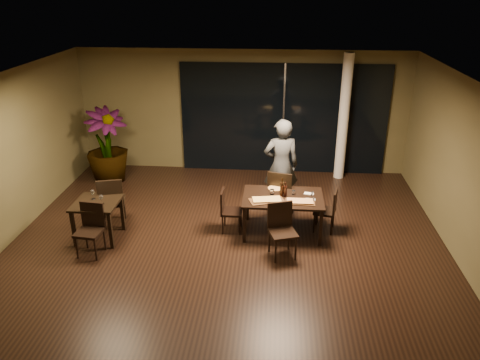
# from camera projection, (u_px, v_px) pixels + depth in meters

# --- Properties ---
(ground) EXTENTS (8.00, 8.00, 0.00)m
(ground) POSITION_uv_depth(u_px,v_px,m) (226.00, 252.00, 8.37)
(ground) COLOR black
(ground) RESTS_ON ground
(wall_back) EXTENTS (8.00, 0.10, 3.00)m
(wall_back) POSITION_uv_depth(u_px,v_px,m) (243.00, 111.00, 11.49)
(wall_back) COLOR brown
(wall_back) RESTS_ON ground
(wall_front) EXTENTS (8.00, 0.10, 3.00)m
(wall_front) POSITION_uv_depth(u_px,v_px,m) (173.00, 352.00, 4.07)
(wall_front) COLOR brown
(wall_front) RESTS_ON ground
(wall_right) EXTENTS (0.10, 8.00, 3.00)m
(wall_right) POSITION_uv_depth(u_px,v_px,m) (476.00, 182.00, 7.48)
(wall_right) COLOR brown
(wall_right) RESTS_ON ground
(ceiling) EXTENTS (8.00, 8.00, 0.04)m
(ceiling) POSITION_uv_depth(u_px,v_px,m) (223.00, 83.00, 7.18)
(ceiling) COLOR silver
(ceiling) RESTS_ON wall_back
(window_panel) EXTENTS (5.00, 0.06, 2.70)m
(window_panel) POSITION_uv_depth(u_px,v_px,m) (283.00, 119.00, 11.39)
(window_panel) COLOR black
(window_panel) RESTS_ON ground
(column) EXTENTS (0.24, 0.24, 3.00)m
(column) POSITION_uv_depth(u_px,v_px,m) (344.00, 118.00, 10.94)
(column) COLOR white
(column) RESTS_ON ground
(main_table) EXTENTS (1.50, 1.00, 0.75)m
(main_table) POSITION_uv_depth(u_px,v_px,m) (283.00, 200.00, 8.76)
(main_table) COLOR black
(main_table) RESTS_ON ground
(side_table) EXTENTS (0.80, 0.80, 0.75)m
(side_table) POSITION_uv_depth(u_px,v_px,m) (97.00, 208.00, 8.58)
(side_table) COLOR black
(side_table) RESTS_ON ground
(chair_main_far) EXTENTS (0.59, 0.59, 1.05)m
(chair_main_far) POSITION_uv_depth(u_px,v_px,m) (281.00, 192.00, 9.31)
(chair_main_far) COLOR black
(chair_main_far) RESTS_ON ground
(chair_main_near) EXTENTS (0.56, 0.56, 0.96)m
(chair_main_near) POSITION_uv_depth(u_px,v_px,m) (281.00, 227.00, 8.12)
(chair_main_near) COLOR black
(chair_main_near) RESTS_ON ground
(chair_main_left) EXTENTS (0.40, 0.40, 0.84)m
(chair_main_left) POSITION_uv_depth(u_px,v_px,m) (228.00, 208.00, 8.91)
(chair_main_left) COLOR black
(chair_main_left) RESTS_ON ground
(chair_main_right) EXTENTS (0.47, 0.47, 0.86)m
(chair_main_right) POSITION_uv_depth(u_px,v_px,m) (329.00, 208.00, 8.89)
(chair_main_right) COLOR black
(chair_main_right) RESTS_ON ground
(chair_side_far) EXTENTS (0.58, 0.58, 1.03)m
(chair_side_far) POSITION_uv_depth(u_px,v_px,m) (112.00, 200.00, 9.02)
(chair_side_far) COLOR black
(chair_side_far) RESTS_ON ground
(chair_side_near) EXTENTS (0.47, 0.47, 0.93)m
(chair_side_near) POSITION_uv_depth(u_px,v_px,m) (91.00, 226.00, 8.17)
(chair_side_near) COLOR black
(chair_side_near) RESTS_ON ground
(diner) EXTENTS (0.73, 0.54, 1.96)m
(diner) POSITION_uv_depth(u_px,v_px,m) (281.00, 166.00, 9.56)
(diner) COLOR #303335
(diner) RESTS_ON ground
(potted_plant) EXTENTS (1.36, 1.36, 1.76)m
(potted_plant) POSITION_uv_depth(u_px,v_px,m) (107.00, 146.00, 11.01)
(potted_plant) COLOR #234918
(potted_plant) RESTS_ON ground
(pizza_board_left) EXTENTS (0.69, 0.50, 0.01)m
(pizza_board_left) POSITION_uv_depth(u_px,v_px,m) (267.00, 200.00, 8.57)
(pizza_board_left) COLOR #432915
(pizza_board_left) RESTS_ON main_table
(pizza_board_right) EXTENTS (0.54, 0.29, 0.01)m
(pizza_board_right) POSITION_uv_depth(u_px,v_px,m) (300.00, 202.00, 8.50)
(pizza_board_right) COLOR #422815
(pizza_board_right) RESTS_ON main_table
(oblong_pizza_left) EXTENTS (0.52, 0.30, 0.02)m
(oblong_pizza_left) POSITION_uv_depth(u_px,v_px,m) (267.00, 200.00, 8.56)
(oblong_pizza_left) COLOR #670909
(oblong_pizza_left) RESTS_ON pizza_board_left
(oblong_pizza_right) EXTENTS (0.46, 0.21, 0.02)m
(oblong_pizza_right) POSITION_uv_depth(u_px,v_px,m) (300.00, 201.00, 8.49)
(oblong_pizza_right) COLOR maroon
(oblong_pizza_right) RESTS_ON pizza_board_right
(round_pizza) EXTENTS (0.27, 0.27, 0.01)m
(round_pizza) POSITION_uv_depth(u_px,v_px,m) (275.00, 189.00, 9.06)
(round_pizza) COLOR red
(round_pizza) RESTS_ON main_table
(bottle_a) EXTENTS (0.06, 0.06, 0.28)m
(bottle_a) POSITION_uv_depth(u_px,v_px,m) (282.00, 189.00, 8.69)
(bottle_a) COLOR black
(bottle_a) RESTS_ON main_table
(bottle_b) EXTENTS (0.06, 0.06, 0.29)m
(bottle_b) POSITION_uv_depth(u_px,v_px,m) (285.00, 189.00, 8.69)
(bottle_b) COLOR black
(bottle_b) RESTS_ON main_table
(bottle_c) EXTENTS (0.07, 0.07, 0.32)m
(bottle_c) POSITION_uv_depth(u_px,v_px,m) (282.00, 186.00, 8.79)
(bottle_c) COLOR black
(bottle_c) RESTS_ON main_table
(tumbler_left) EXTENTS (0.08, 0.08, 0.10)m
(tumbler_left) POSITION_uv_depth(u_px,v_px,m) (272.00, 192.00, 8.82)
(tumbler_left) COLOR white
(tumbler_left) RESTS_ON main_table
(tumbler_right) EXTENTS (0.07, 0.07, 0.08)m
(tumbler_right) POSITION_uv_depth(u_px,v_px,m) (294.00, 193.00, 8.81)
(tumbler_right) COLOR white
(tumbler_right) RESTS_ON main_table
(napkin_near) EXTENTS (0.19, 0.12, 0.01)m
(napkin_near) POSITION_uv_depth(u_px,v_px,m) (310.00, 200.00, 8.59)
(napkin_near) COLOR white
(napkin_near) RESTS_ON main_table
(napkin_far) EXTENTS (0.20, 0.13, 0.01)m
(napkin_far) POSITION_uv_depth(u_px,v_px,m) (309.00, 194.00, 8.84)
(napkin_far) COLOR white
(napkin_far) RESTS_ON main_table
(wine_glass_a) EXTENTS (0.08, 0.08, 0.18)m
(wine_glass_a) POSITION_uv_depth(u_px,v_px,m) (93.00, 195.00, 8.60)
(wine_glass_a) COLOR white
(wine_glass_a) RESTS_ON side_table
(wine_glass_b) EXTENTS (0.07, 0.07, 0.17)m
(wine_glass_b) POSITION_uv_depth(u_px,v_px,m) (101.00, 200.00, 8.43)
(wine_glass_b) COLOR white
(wine_glass_b) RESTS_ON side_table
(side_napkin) EXTENTS (0.21, 0.16, 0.01)m
(side_napkin) POSITION_uv_depth(u_px,v_px,m) (93.00, 207.00, 8.31)
(side_napkin) COLOR white
(side_napkin) RESTS_ON side_table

